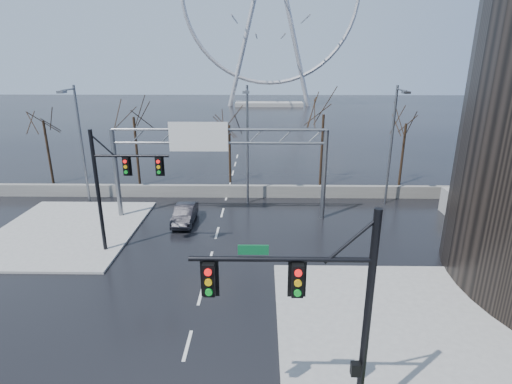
{
  "coord_description": "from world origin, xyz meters",
  "views": [
    {
      "loc": [
        3.25,
        -14.45,
        11.96
      ],
      "look_at": [
        2.86,
        9.41,
        4.0
      ],
      "focal_mm": 28.0,
      "sensor_mm": 36.0,
      "label": 1
    }
  ],
  "objects_px": {
    "signal_mast_far": "(115,181)",
    "car": "(185,214)",
    "signal_mast_near": "(324,305)",
    "sign_gantry": "(214,154)"
  },
  "relations": [
    {
      "from": "signal_mast_far",
      "to": "sign_gantry",
      "type": "height_order",
      "value": "signal_mast_far"
    },
    {
      "from": "sign_gantry",
      "to": "car",
      "type": "height_order",
      "value": "sign_gantry"
    },
    {
      "from": "signal_mast_far",
      "to": "car",
      "type": "bearing_deg",
      "value": 57.15
    },
    {
      "from": "signal_mast_near",
      "to": "signal_mast_far",
      "type": "xyz_separation_m",
      "value": [
        -11.01,
        13.0,
        -0.04
      ]
    },
    {
      "from": "sign_gantry",
      "to": "car",
      "type": "bearing_deg",
      "value": -155.42
    },
    {
      "from": "signal_mast_near",
      "to": "signal_mast_far",
      "type": "distance_m",
      "value": 17.03
    },
    {
      "from": "signal_mast_near",
      "to": "sign_gantry",
      "type": "bearing_deg",
      "value": 106.19
    },
    {
      "from": "signal_mast_near",
      "to": "sign_gantry",
      "type": "height_order",
      "value": "signal_mast_near"
    },
    {
      "from": "signal_mast_near",
      "to": "sign_gantry",
      "type": "distance_m",
      "value": 19.79
    },
    {
      "from": "sign_gantry",
      "to": "signal_mast_far",
      "type": "bearing_deg",
      "value": -132.47
    }
  ]
}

